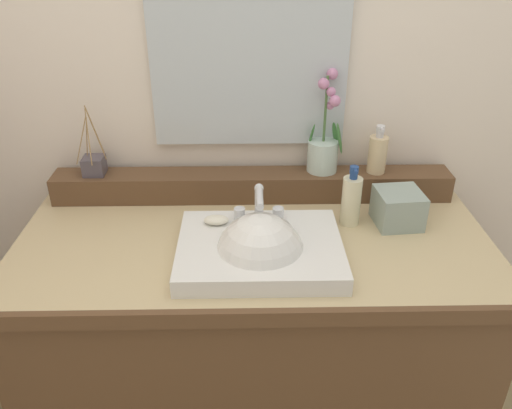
% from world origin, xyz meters
% --- Properties ---
extents(wall_back, '(2.90, 0.20, 2.68)m').
position_xyz_m(wall_back, '(0.00, 0.43, 1.34)').
color(wall_back, silver).
rests_on(wall_back, ground).
extents(vanity_cabinet, '(1.36, 0.65, 0.83)m').
position_xyz_m(vanity_cabinet, '(0.00, -0.00, 0.41)').
color(vanity_cabinet, brown).
rests_on(vanity_cabinet, ground).
extents(back_ledge, '(1.29, 0.11, 0.09)m').
position_xyz_m(back_ledge, '(0.00, 0.25, 0.87)').
color(back_ledge, brown).
rests_on(back_ledge, vanity_cabinet).
extents(sink_basin, '(0.44, 0.34, 0.27)m').
position_xyz_m(sink_basin, '(0.02, -0.11, 0.84)').
color(sink_basin, white).
rests_on(sink_basin, vanity_cabinet).
extents(soap_bar, '(0.07, 0.04, 0.02)m').
position_xyz_m(soap_bar, '(-0.11, -0.00, 0.89)').
color(soap_bar, silver).
rests_on(soap_bar, sink_basin).
extents(potted_plant, '(0.12, 0.10, 0.33)m').
position_xyz_m(potted_plant, '(0.23, 0.27, 1.00)').
color(potted_plant, silver).
rests_on(potted_plant, back_ledge).
extents(soap_dispenser, '(0.06, 0.06, 0.16)m').
position_xyz_m(soap_dispenser, '(0.40, 0.26, 0.98)').
color(soap_dispenser, beige).
rests_on(soap_dispenser, back_ledge).
extents(reed_diffuser, '(0.09, 0.10, 0.23)m').
position_xyz_m(reed_diffuser, '(-0.50, 0.26, 0.94)').
color(reed_diffuser, '#4A434C').
rests_on(reed_diffuser, back_ledge).
extents(lotion_bottle, '(0.06, 0.06, 0.19)m').
position_xyz_m(lotion_bottle, '(0.29, 0.08, 0.90)').
color(lotion_bottle, beige).
rests_on(lotion_bottle, vanity_cabinet).
extents(tissue_box, '(0.14, 0.14, 0.11)m').
position_xyz_m(tissue_box, '(0.43, 0.08, 0.88)').
color(tissue_box, '#8E9F96').
rests_on(tissue_box, vanity_cabinet).
extents(mirror, '(0.60, 0.02, 0.63)m').
position_xyz_m(mirror, '(-0.01, 0.32, 1.31)').
color(mirror, silver).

